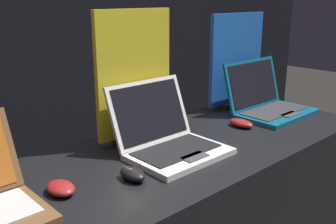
# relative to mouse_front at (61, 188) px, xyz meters

# --- Properties ---
(mouse_front) EXTENTS (0.07, 0.10, 0.03)m
(mouse_front) POSITION_rel_mouse_front_xyz_m (0.00, 0.00, 0.00)
(mouse_front) COLOR maroon
(mouse_front) RESTS_ON display_counter
(laptop_middle) EXTENTS (0.33, 0.32, 0.24)m
(laptop_middle) POSITION_rel_mouse_front_xyz_m (0.43, 0.02, 0.04)
(laptop_middle) COLOR silver
(laptop_middle) RESTS_ON display_counter
(mouse_middle) EXTENTS (0.06, 0.10, 0.04)m
(mouse_middle) POSITION_rel_mouse_front_xyz_m (0.20, -0.07, 0.00)
(mouse_middle) COLOR black
(mouse_middle) RESTS_ON display_counter
(promo_stand_middle) EXTENTS (0.33, 0.07, 0.49)m
(promo_stand_middle) POSITION_rel_mouse_front_xyz_m (0.43, 0.20, 0.22)
(promo_stand_middle) COLOR black
(promo_stand_middle) RESTS_ON display_counter
(laptop_back) EXTENTS (0.38, 0.30, 0.24)m
(laptop_back) POSITION_rel_mouse_front_xyz_m (1.09, 0.05, 0.04)
(laptop_back) COLOR #0F5170
(laptop_back) RESTS_ON display_counter
(mouse_back) EXTENTS (0.06, 0.11, 0.03)m
(mouse_back) POSITION_rel_mouse_front_xyz_m (0.84, 0.01, -0.00)
(mouse_back) COLOR maroon
(mouse_back) RESTS_ON display_counter
(promo_stand_back) EXTENTS (0.38, 0.07, 0.45)m
(promo_stand_back) POSITION_rel_mouse_front_xyz_m (1.09, 0.25, 0.20)
(promo_stand_back) COLOR black
(promo_stand_back) RESTS_ON display_counter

